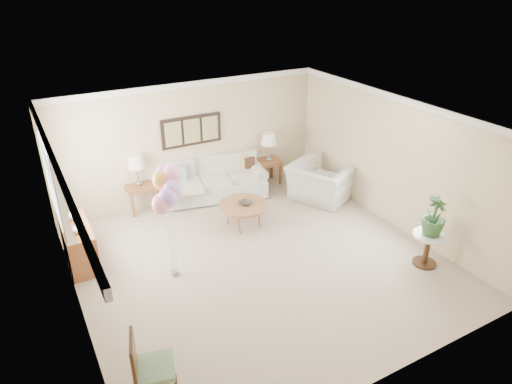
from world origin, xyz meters
The scene contains 18 objects.
ground_plane centered at (0.00, 0.00, 0.00)m, with size 6.00×6.00×0.00m, color tan.
room_shell centered at (-0.11, 0.09, 1.63)m, with size 6.04×6.04×2.60m.
wall_art_triptych centered at (0.00, 2.96, 1.55)m, with size 1.35×0.06×0.65m.
sofa centered at (0.35, 2.75, 0.36)m, with size 2.68×1.39×0.92m.
end_table_left centered at (-1.28, 2.87, 0.52)m, with size 0.56×0.51×0.61m.
end_table_right centered at (1.79, 2.74, 0.50)m, with size 0.55×0.50×0.60m.
lamp_left centered at (-1.28, 2.87, 1.11)m, with size 0.37×0.37×0.65m.
lamp_right centered at (1.79, 2.74, 1.11)m, with size 0.38×0.38×0.67m.
coffee_table centered at (0.33, 1.23, 0.46)m, with size 0.98×0.98×0.49m.
decor_bowl centered at (0.36, 1.20, 0.53)m, with size 0.25×0.25×0.06m, color #322C25.
armchair centered at (2.36, 1.46, 0.41)m, with size 1.26×1.10×0.82m, color silver.
side_table centered at (2.50, -1.48, 0.46)m, with size 0.56×0.56×0.61m.
potted_plant centered at (2.51, -1.49, 0.97)m, with size 0.40×0.40×0.71m, color #254D29.
accent_chair centered at (-2.54, -1.83, 0.51)m, with size 0.58×0.58×0.98m.
credenza centered at (-2.76, 1.50, 0.37)m, with size 0.46×1.20×0.74m.
vase_white centered at (-2.74, 1.24, 0.84)m, with size 0.19×0.19×0.20m, color white.
vase_sage centered at (-2.74, 1.76, 0.84)m, with size 0.18×0.18×0.19m, color beige.
balloon_cluster centered at (-1.46, 0.33, 1.66)m, with size 0.56×0.61×2.00m.
Camera 1 is at (-3.31, -5.84, 4.70)m, focal length 32.00 mm.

